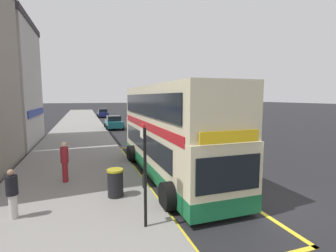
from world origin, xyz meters
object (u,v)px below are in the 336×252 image
(bus_stop_sign, at_px, (144,168))
(litter_bin, at_px, (115,183))
(double_decker_bus, at_px, (170,134))
(pedestrian_further_back, at_px, (65,160))
(pedestrian_waiting_near_sign, at_px, (12,192))
(parked_car_teal_behind, at_px, (114,122))
(parked_car_navy_kerbside, at_px, (103,113))

(bus_stop_sign, bearing_deg, litter_bin, 102.72)
(double_decker_bus, xyz_separation_m, pedestrian_further_back, (-4.87, 0.01, -0.94))
(pedestrian_waiting_near_sign, bearing_deg, litter_bin, 12.66)
(parked_car_teal_behind, relative_size, litter_bin, 4.01)
(pedestrian_further_back, bearing_deg, litter_bin, -51.00)
(double_decker_bus, bearing_deg, parked_car_teal_behind, 91.75)
(double_decker_bus, height_order, parked_car_teal_behind, double_decker_bus)
(bus_stop_sign, distance_m, pedestrian_further_back, 5.41)
(parked_car_teal_behind, distance_m, litter_bin, 21.36)
(double_decker_bus, bearing_deg, pedestrian_waiting_near_sign, -153.68)
(parked_car_teal_behind, relative_size, parked_car_navy_kerbside, 1.00)
(parked_car_navy_kerbside, relative_size, litter_bin, 4.01)
(parked_car_navy_kerbside, bearing_deg, litter_bin, -95.19)
(parked_car_teal_behind, bearing_deg, pedestrian_waiting_near_sign, -105.83)
(double_decker_bus, relative_size, parked_car_teal_behind, 2.55)
(parked_car_teal_behind, xyz_separation_m, litter_bin, (-2.39, -21.23, -0.13))
(bus_stop_sign, xyz_separation_m, litter_bin, (-0.55, 2.43, -1.18))
(pedestrian_further_back, bearing_deg, parked_car_teal_behind, 77.20)
(bus_stop_sign, distance_m, litter_bin, 2.76)
(parked_car_teal_behind, bearing_deg, double_decker_bus, -89.80)
(pedestrian_waiting_near_sign, bearing_deg, pedestrian_further_back, 67.03)
(pedestrian_further_back, distance_m, litter_bin, 3.05)
(parked_car_navy_kerbside, xyz_separation_m, pedestrian_further_back, (-4.36, -37.15, 0.32))
(double_decker_bus, distance_m, litter_bin, 4.03)
(bus_stop_sign, bearing_deg, parked_car_teal_behind, 85.54)
(double_decker_bus, height_order, parked_car_navy_kerbside, double_decker_bus)
(bus_stop_sign, bearing_deg, pedestrian_further_back, 117.13)
(double_decker_bus, height_order, pedestrian_further_back, double_decker_bus)
(double_decker_bus, bearing_deg, litter_bin, -141.87)
(pedestrian_further_back, bearing_deg, double_decker_bus, -0.11)
(double_decker_bus, xyz_separation_m, parked_car_teal_behind, (-0.58, 18.89, -1.26))
(pedestrian_waiting_near_sign, xyz_separation_m, pedestrian_further_back, (1.30, 3.06, 0.14))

